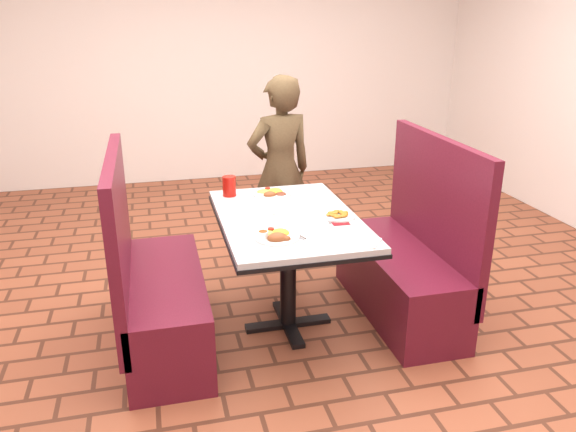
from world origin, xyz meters
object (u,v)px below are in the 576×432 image
at_px(plantain_plate, 338,215).
at_px(near_dinner_plate, 276,234).
at_px(booth_bench_right, 406,266).
at_px(far_dinner_plate, 272,192).
at_px(red_tumbler, 229,186).
at_px(dining_table, 288,231).
at_px(diner_person, 280,171).
at_px(booth_bench_left, 157,294).

bearing_deg(plantain_plate, near_dinner_plate, -151.82).
height_order(booth_bench_right, far_dinner_plate, booth_bench_right).
height_order(booth_bench_right, near_dinner_plate, booth_bench_right).
height_order(far_dinner_plate, red_tumbler, red_tumbler).
relative_size(near_dinner_plate, plantain_plate, 1.22).
xyz_separation_m(dining_table, diner_person, (0.19, 1.04, 0.08)).
height_order(booth_bench_left, near_dinner_plate, booth_bench_left).
xyz_separation_m(booth_bench_right, diner_person, (-0.61, 1.04, 0.40)).
xyz_separation_m(near_dinner_plate, plantain_plate, (0.43, 0.23, -0.01)).
distance_m(booth_bench_right, diner_person, 1.27).
bearing_deg(far_dinner_plate, red_tumbler, 168.12).
bearing_deg(dining_table, far_dinner_plate, 90.75).
height_order(dining_table, booth_bench_right, booth_bench_right).
bearing_deg(dining_table, near_dinner_plate, -114.33).
bearing_deg(diner_person, near_dinner_plate, 63.87).
xyz_separation_m(dining_table, red_tumbler, (-0.28, 0.47, 0.16)).
bearing_deg(plantain_plate, red_tumbler, 134.93).
bearing_deg(diner_person, booth_bench_right, 108.05).
bearing_deg(near_dinner_plate, booth_bench_right, 18.98).
distance_m(dining_table, booth_bench_left, 0.86).
distance_m(near_dinner_plate, red_tumbler, 0.81).
height_order(dining_table, far_dinner_plate, far_dinner_plate).
bearing_deg(diner_person, booth_bench_left, 34.22).
bearing_deg(near_dinner_plate, dining_table, 65.67).
distance_m(near_dinner_plate, far_dinner_plate, 0.75).
bearing_deg(near_dinner_plate, red_tumbler, 99.55).
relative_size(near_dinner_plate, far_dinner_plate, 1.00).
distance_m(far_dinner_plate, red_tumbler, 0.29).
relative_size(dining_table, booth_bench_right, 1.01).
height_order(diner_person, red_tumbler, diner_person).
distance_m(booth_bench_left, near_dinner_plate, 0.85).
xyz_separation_m(far_dinner_plate, red_tumbler, (-0.28, 0.06, 0.04)).
distance_m(near_dinner_plate, plantain_plate, 0.49).
distance_m(diner_person, red_tumbler, 0.74).
bearing_deg(near_dinner_plate, plantain_plate, 28.18).
height_order(booth_bench_left, plantain_plate, booth_bench_left).
distance_m(booth_bench_left, diner_person, 1.49).
xyz_separation_m(booth_bench_left, plantain_plate, (1.08, -0.09, 0.43)).
distance_m(booth_bench_right, red_tumbler, 1.27).
bearing_deg(far_dinner_plate, booth_bench_right, -27.24).
distance_m(diner_person, far_dinner_plate, 0.66).
xyz_separation_m(booth_bench_left, near_dinner_plate, (0.65, -0.33, 0.45)).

